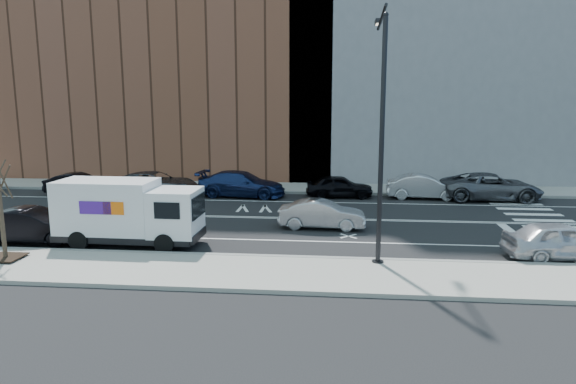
% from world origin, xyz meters
% --- Properties ---
extents(ground, '(120.00, 120.00, 0.00)m').
position_xyz_m(ground, '(0.00, 0.00, 0.00)').
color(ground, black).
rests_on(ground, ground).
extents(sidewalk_near, '(44.00, 3.60, 0.15)m').
position_xyz_m(sidewalk_near, '(0.00, -8.80, 0.07)').
color(sidewalk_near, gray).
rests_on(sidewalk_near, ground).
extents(sidewalk_far, '(44.00, 3.60, 0.15)m').
position_xyz_m(sidewalk_far, '(0.00, 8.80, 0.07)').
color(sidewalk_far, gray).
rests_on(sidewalk_far, ground).
extents(curb_near, '(44.00, 0.25, 0.17)m').
position_xyz_m(curb_near, '(0.00, -7.00, 0.08)').
color(curb_near, gray).
rests_on(curb_near, ground).
extents(curb_far, '(44.00, 0.25, 0.17)m').
position_xyz_m(curb_far, '(0.00, 7.00, 0.08)').
color(curb_far, gray).
rests_on(curb_far, ground).
extents(crosswalk, '(3.00, 14.00, 0.01)m').
position_xyz_m(crosswalk, '(16.00, 0.00, 0.00)').
color(crosswalk, white).
rests_on(crosswalk, ground).
extents(road_markings, '(40.00, 8.60, 0.01)m').
position_xyz_m(road_markings, '(0.00, 0.00, 0.00)').
color(road_markings, white).
rests_on(road_markings, ground).
extents(bldg_brick, '(26.00, 10.00, 22.00)m').
position_xyz_m(bldg_brick, '(-8.00, 15.60, 11.00)').
color(bldg_brick, brown).
rests_on(bldg_brick, ground).
extents(bldg_concrete, '(20.00, 10.00, 26.00)m').
position_xyz_m(bldg_concrete, '(12.00, 15.60, 13.00)').
color(bldg_concrete, slate).
rests_on(bldg_concrete, ground).
extents(streetlight, '(0.44, 4.02, 9.34)m').
position_xyz_m(streetlight, '(7.00, -6.91, 5.08)').
color(streetlight, black).
rests_on(streetlight, ground).
extents(street_tree, '(1.20, 1.20, 3.75)m').
position_xyz_m(street_tree, '(-7.00, -8.40, 1.45)').
color(street_tree, black).
rests_on(street_tree, ground).
extents(fedex_van, '(6.12, 2.27, 2.78)m').
position_xyz_m(fedex_van, '(-3.31, -5.60, 1.46)').
color(fedex_van, black).
rests_on(fedex_van, ground).
extents(far_parked_b, '(4.24, 1.54, 1.39)m').
position_xyz_m(far_parked_b, '(-11.20, 5.37, 0.70)').
color(far_parked_b, black).
rests_on(far_parked_b, ground).
extents(far_parked_c, '(5.65, 2.63, 1.56)m').
position_xyz_m(far_parked_c, '(-6.11, 5.34, 0.78)').
color(far_parked_c, '#4F5157').
rests_on(far_parked_c, ground).
extents(far_parked_d, '(5.74, 2.78, 1.61)m').
position_xyz_m(far_parked_d, '(-0.59, 5.71, 0.81)').
color(far_parked_d, navy).
rests_on(far_parked_d, ground).
extents(far_parked_e, '(4.29, 1.99, 1.42)m').
position_xyz_m(far_parked_e, '(5.60, 6.00, 0.71)').
color(far_parked_e, black).
rests_on(far_parked_e, ground).
extents(far_parked_f, '(4.63, 1.78, 1.50)m').
position_xyz_m(far_parked_f, '(10.81, 6.08, 0.75)').
color(far_parked_f, silver).
rests_on(far_parked_f, ground).
extents(far_parked_g, '(6.00, 2.82, 1.66)m').
position_xyz_m(far_parked_g, '(14.87, 6.09, 0.83)').
color(far_parked_g, '#515359').
rests_on(far_parked_g, ground).
extents(driving_sedan, '(4.17, 1.56, 1.36)m').
position_xyz_m(driving_sedan, '(4.75, -1.92, 0.68)').
color(driving_sedan, '#999A9E').
rests_on(driving_sedan, ground).
extents(near_parked_rear_a, '(4.73, 1.92, 1.52)m').
position_xyz_m(near_parked_rear_a, '(-7.56, -5.72, 0.76)').
color(near_parked_rear_a, black).
rests_on(near_parked_rear_a, ground).
extents(near_parked_front, '(4.51, 2.27, 1.47)m').
position_xyz_m(near_parked_front, '(14.11, -5.88, 0.74)').
color(near_parked_front, silver).
rests_on(near_parked_front, ground).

